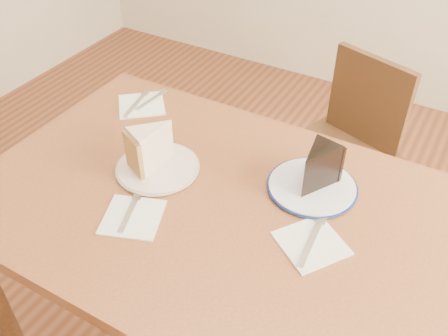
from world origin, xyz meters
TOP-DOWN VIEW (x-y plane):
  - table at (0.00, 0.00)m, footprint 1.20×0.80m
  - chair_far at (0.11, 0.77)m, footprint 0.49×0.49m
  - plate_cream at (-0.19, 0.03)m, footprint 0.21×0.21m
  - plate_navy at (0.20, 0.16)m, footprint 0.22×0.22m
  - carrot_cake at (-0.20, 0.04)m, footprint 0.12×0.13m
  - chocolate_cake at (0.20, 0.16)m, footprint 0.10×0.12m
  - napkin_cream at (-0.13, -0.15)m, footprint 0.17×0.17m
  - napkin_navy at (0.27, -0.01)m, footprint 0.19×0.19m
  - napkin_spare at (-0.42, 0.26)m, footprint 0.20×0.20m
  - fork_cream at (-0.15, -0.14)m, footprint 0.06×0.14m
  - knife_navy at (0.27, -0.01)m, footprint 0.03×0.17m
  - fork_spare at (-0.40, 0.30)m, footprint 0.03×0.14m
  - knife_spare at (-0.43, 0.26)m, footprint 0.05×0.16m

SIDE VIEW (x-z plane):
  - chair_far at x=0.11m, z-range 0.04..0.83m
  - table at x=0.00m, z-range 0.28..1.03m
  - napkin_cream at x=-0.13m, z-range 0.75..0.75m
  - napkin_navy at x=0.27m, z-range 0.75..0.75m
  - napkin_spare at x=-0.42m, z-range 0.75..0.75m
  - plate_cream at x=-0.19m, z-range 0.75..0.76m
  - plate_navy at x=0.20m, z-range 0.75..0.76m
  - fork_cream at x=-0.15m, z-range 0.75..0.76m
  - knife_navy at x=0.27m, z-range 0.75..0.76m
  - fork_spare at x=-0.40m, z-range 0.75..0.76m
  - knife_spare at x=-0.43m, z-range 0.75..0.76m
  - chocolate_cake at x=0.20m, z-range 0.76..0.86m
  - carrot_cake at x=-0.20m, z-range 0.76..0.87m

